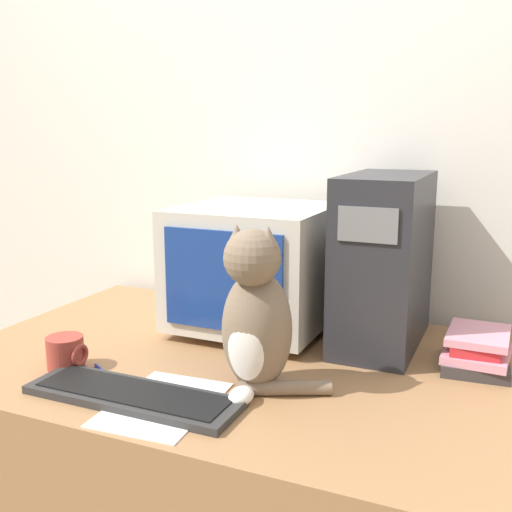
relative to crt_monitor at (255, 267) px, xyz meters
name	(u,v)px	position (x,y,z in m)	size (l,w,h in m)	color
wall_back	(303,163)	(0.03, 0.32, 0.28)	(7.00, 0.05, 2.50)	silver
desk	(232,487)	(0.03, -0.22, -0.58)	(1.44, 0.96, 0.77)	#9E7047
crt_monitor	(255,267)	(0.00, 0.00, 0.00)	(0.42, 0.43, 0.37)	beige
computer_tower	(384,261)	(0.37, 0.03, 0.04)	(0.21, 0.41, 0.47)	#28282D
keyboard	(133,395)	(-0.05, -0.55, -0.18)	(0.50, 0.15, 0.02)	#2D2D2D
cat	(256,318)	(0.17, -0.39, -0.02)	(0.26, 0.21, 0.38)	#7A6651
book_stack	(476,351)	(0.63, -0.05, -0.15)	(0.17, 0.21, 0.09)	#383333
pen	(106,374)	(-0.19, -0.46, -0.19)	(0.12, 0.08, 0.01)	navy
paper_sheet	(163,404)	(0.02, -0.54, -0.19)	(0.23, 0.31, 0.00)	white
mug	(66,352)	(-0.31, -0.46, -0.15)	(0.10, 0.09, 0.08)	#9E382D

